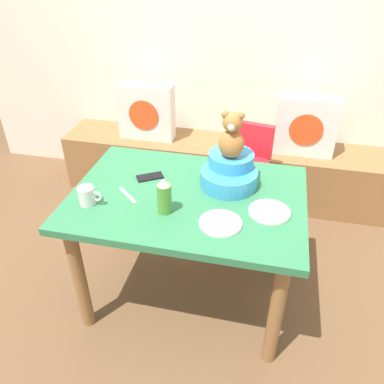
{
  "coord_description": "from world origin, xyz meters",
  "views": [
    {
      "loc": [
        0.38,
        -1.58,
        1.85
      ],
      "look_at": [
        0.0,
        0.1,
        0.69
      ],
      "focal_mm": 35.84,
      "sensor_mm": 36.0,
      "label": 1
    }
  ],
  "objects_px": {
    "dinner_plate_near": "(220,223)",
    "dinner_plate_far": "(269,212)",
    "infant_seat_teal": "(229,172)",
    "teddy_bear": "(232,136)",
    "coffee_mug": "(87,196)",
    "pillow_floral_right": "(306,126)",
    "cell_phone": "(150,177)",
    "highchair": "(245,166)",
    "ketchup_bottle": "(164,196)",
    "dining_table": "(188,212)",
    "pillow_floral_left": "(146,112)"
  },
  "relations": [
    {
      "from": "dinner_plate_near",
      "to": "dinner_plate_far",
      "type": "xyz_separation_m",
      "value": [
        0.21,
        0.14,
        0.0
      ]
    },
    {
      "from": "dinner_plate_far",
      "to": "infant_seat_teal",
      "type": "bearing_deg",
      "value": 136.18
    },
    {
      "from": "teddy_bear",
      "to": "coffee_mug",
      "type": "height_order",
      "value": "teddy_bear"
    },
    {
      "from": "pillow_floral_right",
      "to": "cell_phone",
      "type": "height_order",
      "value": "pillow_floral_right"
    },
    {
      "from": "dinner_plate_far",
      "to": "cell_phone",
      "type": "distance_m",
      "value": 0.68
    },
    {
      "from": "dinner_plate_near",
      "to": "pillow_floral_right",
      "type": "bearing_deg",
      "value": 72.86
    },
    {
      "from": "teddy_bear",
      "to": "dinner_plate_far",
      "type": "bearing_deg",
      "value": -43.75
    },
    {
      "from": "pillow_floral_right",
      "to": "infant_seat_teal",
      "type": "height_order",
      "value": "same"
    },
    {
      "from": "highchair",
      "to": "ketchup_bottle",
      "type": "xyz_separation_m",
      "value": [
        -0.3,
        -0.9,
        0.31
      ]
    },
    {
      "from": "dinner_plate_far",
      "to": "coffee_mug",
      "type": "bearing_deg",
      "value": -172.02
    },
    {
      "from": "ketchup_bottle",
      "to": "dinner_plate_far",
      "type": "xyz_separation_m",
      "value": [
        0.49,
        0.1,
        -0.08
      ]
    },
    {
      "from": "pillow_floral_right",
      "to": "dinner_plate_far",
      "type": "height_order",
      "value": "pillow_floral_right"
    },
    {
      "from": "teddy_bear",
      "to": "cell_phone",
      "type": "relative_size",
      "value": 1.74
    },
    {
      "from": "teddy_bear",
      "to": "cell_phone",
      "type": "height_order",
      "value": "teddy_bear"
    },
    {
      "from": "dining_table",
      "to": "pillow_floral_left",
      "type": "bearing_deg",
      "value": 117.99
    },
    {
      "from": "coffee_mug",
      "to": "dinner_plate_near",
      "type": "distance_m",
      "value": 0.67
    },
    {
      "from": "coffee_mug",
      "to": "teddy_bear",
      "type": "bearing_deg",
      "value": 27.69
    },
    {
      "from": "highchair",
      "to": "ketchup_bottle",
      "type": "distance_m",
      "value": 1.0
    },
    {
      "from": "highchair",
      "to": "cell_phone",
      "type": "bearing_deg",
      "value": -127.14
    },
    {
      "from": "coffee_mug",
      "to": "dinner_plate_near",
      "type": "relative_size",
      "value": 0.6
    },
    {
      "from": "ketchup_bottle",
      "to": "cell_phone",
      "type": "xyz_separation_m",
      "value": [
        -0.17,
        0.28,
        -0.08
      ]
    },
    {
      "from": "pillow_floral_right",
      "to": "infant_seat_teal",
      "type": "distance_m",
      "value": 1.09
    },
    {
      "from": "ketchup_bottle",
      "to": "cell_phone",
      "type": "height_order",
      "value": "ketchup_bottle"
    },
    {
      "from": "cell_phone",
      "to": "teddy_bear",
      "type": "bearing_deg",
      "value": -116.99
    },
    {
      "from": "ketchup_bottle",
      "to": "highchair",
      "type": "bearing_deg",
      "value": 71.5
    },
    {
      "from": "infant_seat_teal",
      "to": "dinner_plate_far",
      "type": "relative_size",
      "value": 1.65
    },
    {
      "from": "infant_seat_teal",
      "to": "dinner_plate_far",
      "type": "xyz_separation_m",
      "value": [
        0.23,
        -0.22,
        -0.07
      ]
    },
    {
      "from": "pillow_floral_left",
      "to": "coffee_mug",
      "type": "relative_size",
      "value": 3.67
    },
    {
      "from": "dinner_plate_far",
      "to": "highchair",
      "type": "bearing_deg",
      "value": 103.39
    },
    {
      "from": "pillow_floral_right",
      "to": "dinner_plate_near",
      "type": "distance_m",
      "value": 1.42
    },
    {
      "from": "dinner_plate_near",
      "to": "cell_phone",
      "type": "relative_size",
      "value": 1.39
    },
    {
      "from": "pillow_floral_left",
      "to": "pillow_floral_right",
      "type": "xyz_separation_m",
      "value": [
        1.23,
        0.0,
        0.0
      ]
    },
    {
      "from": "dining_table",
      "to": "coffee_mug",
      "type": "bearing_deg",
      "value": -157.76
    },
    {
      "from": "pillow_floral_right",
      "to": "infant_seat_teal",
      "type": "bearing_deg",
      "value": -113.38
    },
    {
      "from": "coffee_mug",
      "to": "cell_phone",
      "type": "bearing_deg",
      "value": 54.21
    },
    {
      "from": "pillow_floral_left",
      "to": "ketchup_bottle",
      "type": "height_order",
      "value": "ketchup_bottle"
    },
    {
      "from": "highchair",
      "to": "dinner_plate_far",
      "type": "distance_m",
      "value": 0.85
    },
    {
      "from": "coffee_mug",
      "to": "dinner_plate_far",
      "type": "xyz_separation_m",
      "value": [
        0.88,
        0.12,
        -0.04
      ]
    },
    {
      "from": "dinner_plate_far",
      "to": "ketchup_bottle",
      "type": "bearing_deg",
      "value": -168.55
    },
    {
      "from": "dining_table",
      "to": "dinner_plate_near",
      "type": "xyz_separation_m",
      "value": [
        0.2,
        -0.2,
        0.12
      ]
    },
    {
      "from": "pillow_floral_left",
      "to": "highchair",
      "type": "distance_m",
      "value": 0.95
    },
    {
      "from": "highchair",
      "to": "coffee_mug",
      "type": "bearing_deg",
      "value": -126.7
    },
    {
      "from": "pillow_floral_left",
      "to": "teddy_bear",
      "type": "bearing_deg",
      "value": -51.21
    },
    {
      "from": "ketchup_bottle",
      "to": "dinner_plate_near",
      "type": "bearing_deg",
      "value": -7.9
    },
    {
      "from": "highchair",
      "to": "cell_phone",
      "type": "height_order",
      "value": "highchair"
    },
    {
      "from": "infant_seat_teal",
      "to": "cell_phone",
      "type": "bearing_deg",
      "value": -174.98
    },
    {
      "from": "pillow_floral_left",
      "to": "infant_seat_teal",
      "type": "relative_size",
      "value": 1.33
    },
    {
      "from": "dinner_plate_near",
      "to": "teddy_bear",
      "type": "bearing_deg",
      "value": 92.17
    },
    {
      "from": "pillow_floral_right",
      "to": "cell_phone",
      "type": "xyz_separation_m",
      "value": [
        -0.86,
        -1.04,
        0.06
      ]
    },
    {
      "from": "pillow_floral_left",
      "to": "dining_table",
      "type": "height_order",
      "value": "pillow_floral_left"
    }
  ]
}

